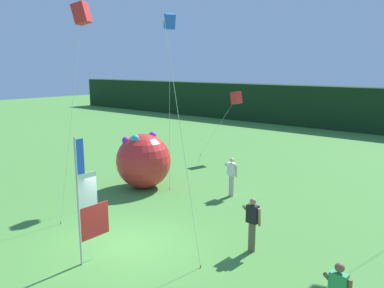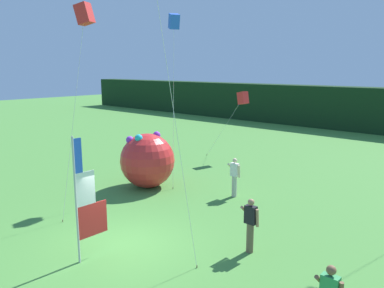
% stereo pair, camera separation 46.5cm
% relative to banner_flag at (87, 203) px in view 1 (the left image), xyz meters
% --- Properties ---
extents(ground_plane, '(120.00, 120.00, 0.00)m').
position_rel_banner_flag_xyz_m(ground_plane, '(0.02, 1.19, -1.78)').
color(ground_plane, '#478438').
extents(distant_treeline, '(80.00, 2.40, 3.87)m').
position_rel_banner_flag_xyz_m(distant_treeline, '(0.02, 29.53, 0.15)').
color(distant_treeline, black).
rests_on(distant_treeline, ground).
extents(banner_flag, '(0.06, 1.03, 3.72)m').
position_rel_banner_flag_xyz_m(banner_flag, '(0.00, 0.00, 0.00)').
color(banner_flag, '#B7B7BC').
rests_on(banner_flag, ground).
extents(person_near_banner, '(0.55, 0.48, 1.72)m').
position_rel_banner_flag_xyz_m(person_near_banner, '(-0.13, 7.45, -0.86)').
color(person_near_banner, '#B7B2A3').
rests_on(person_near_banner, ground).
extents(person_far_left, '(0.55, 0.48, 1.70)m').
position_rel_banner_flag_xyz_m(person_far_left, '(3.28, 3.56, -0.87)').
color(person_far_left, brown).
rests_on(person_far_left, ground).
extents(inflatable_balloon, '(2.55, 2.55, 2.61)m').
position_rel_banner_flag_xyz_m(inflatable_balloon, '(-3.98, 5.84, -0.50)').
color(inflatable_balloon, red).
rests_on(inflatable_balloon, ground).
extents(kite_blue_box_1, '(1.16, 1.30, 8.00)m').
position_rel_banner_flag_xyz_m(kite_blue_box_1, '(-3.64, 7.35, 5.81)').
color(kite_blue_box_1, brown).
rests_on(kite_blue_box_1, ground).
extents(kite_red_box_3, '(0.78, 1.85, 7.84)m').
position_rel_banner_flag_xyz_m(kite_red_box_3, '(-3.28, 2.40, 5.63)').
color(kite_red_box_3, brown).
rests_on(kite_red_box_3, ground).
extents(kite_red_box_4, '(2.39, 1.28, 4.15)m').
position_rel_banner_flag_xyz_m(kite_red_box_4, '(-4.20, 13.82, 1.94)').
color(kite_red_box_4, brown).
rests_on(kite_red_box_4, ground).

